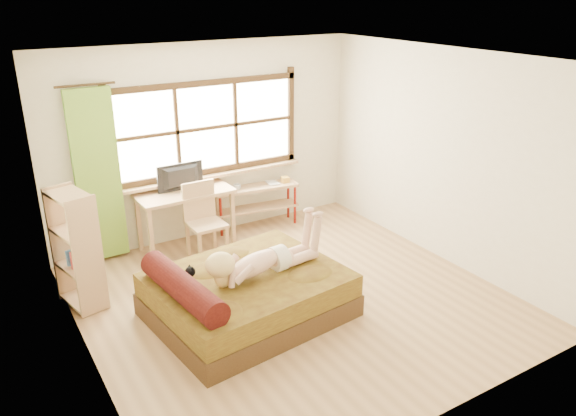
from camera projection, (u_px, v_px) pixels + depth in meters
floor at (293, 299)px, 6.48m from camera, size 4.50×4.50×0.00m
ceiling at (294, 59)px, 5.48m from camera, size 4.50×4.50×0.00m
wall_back at (207, 142)px, 7.77m from camera, size 4.50×0.00×4.50m
wall_front at (452, 275)px, 4.20m from camera, size 4.50×0.00×4.50m
wall_left at (75, 234)px, 4.89m from camera, size 0.00×4.50×4.50m
wall_right at (444, 157)px, 7.08m from camera, size 0.00×4.50×4.50m
window at (208, 131)px, 7.68m from camera, size 2.80×0.16×1.46m
curtain at (98, 177)px, 6.99m from camera, size 0.55×0.10×2.20m
bed at (244, 295)px, 6.05m from camera, size 2.13×1.78×0.75m
woman at (262, 248)px, 5.92m from camera, size 1.41×0.54×0.59m
kitten at (180, 278)px, 5.68m from camera, size 0.31×0.15×0.24m
desk at (185, 199)px, 7.53m from camera, size 1.29×0.61×0.80m
monitor at (182, 178)px, 7.46m from camera, size 0.64×0.10×0.37m
chair at (203, 216)px, 7.34m from camera, size 0.46×0.46×1.00m
pipe_shelf at (256, 197)px, 8.27m from camera, size 1.29×0.49×0.72m
cup at (237, 187)px, 8.04m from camera, size 0.12×0.12×0.09m
book at (267, 184)px, 8.30m from camera, size 0.19×0.24×0.02m
bookshelf at (76, 249)px, 6.13m from camera, size 0.46×0.65×1.35m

